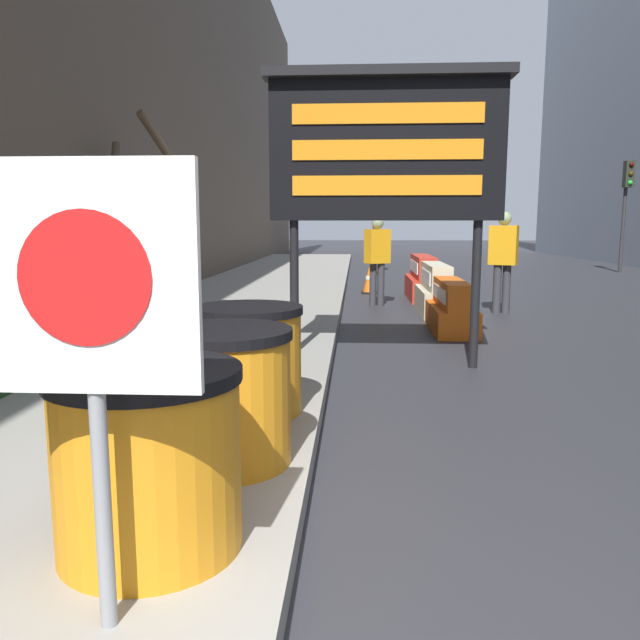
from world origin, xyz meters
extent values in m
cube|color=#1E421E|center=(-3.11, 4.25, 0.53)|extent=(0.90, 5.39, 0.73)
cylinder|color=#4C3D2D|center=(-3.03, 7.72, 1.20)|extent=(0.26, 0.26, 2.07)
cylinder|color=#4C3D2D|center=(-2.65, 8.19, 1.95)|extent=(0.94, 0.94, 0.94)
cylinder|color=#4C3D2D|center=(-3.41, 7.62, 2.29)|extent=(0.29, 0.86, 1.17)
cylinder|color=#4C3D2D|center=(-2.52, 7.46, 2.61)|extent=(0.55, 1.13, 1.13)
cylinder|color=#4C3D2D|center=(-2.62, 7.80, 2.00)|extent=(0.25, 0.89, 0.88)
cylinder|color=orange|center=(-0.64, 0.77, 0.54)|extent=(0.81, 0.81, 0.76)
cylinder|color=black|center=(-0.64, 0.77, 0.95)|extent=(0.84, 0.84, 0.06)
cylinder|color=orange|center=(-0.52, 1.79, 0.54)|extent=(0.81, 0.81, 0.76)
cylinder|color=black|center=(-0.52, 1.79, 0.95)|extent=(0.84, 0.84, 0.06)
cylinder|color=orange|center=(-0.55, 2.81, 0.54)|extent=(0.81, 0.81, 0.76)
cylinder|color=black|center=(-0.55, 2.81, 0.95)|extent=(0.84, 0.84, 0.06)
cylinder|color=gray|center=(-0.61, 0.21, 0.79)|extent=(0.06, 0.06, 1.26)
cube|color=white|center=(-0.61, 0.19, 1.42)|extent=(0.75, 0.04, 0.77)
cylinder|color=red|center=(-0.61, 0.17, 1.42)|extent=(0.45, 0.01, 0.45)
cylinder|color=black|center=(-0.42, 5.13, 0.82)|extent=(0.10, 0.10, 1.63)
cylinder|color=black|center=(1.58, 5.13, 0.82)|extent=(0.10, 0.10, 1.63)
cube|color=black|center=(0.58, 5.13, 2.37)|extent=(2.51, 0.24, 1.48)
cube|color=black|center=(0.58, 5.05, 3.16)|extent=(2.63, 0.34, 0.10)
cube|color=orange|center=(0.58, 5.00, 2.74)|extent=(2.01, 0.02, 0.21)
cube|color=orange|center=(0.58, 5.00, 2.37)|extent=(2.01, 0.02, 0.21)
cube|color=orange|center=(0.58, 5.00, 2.00)|extent=(2.01, 0.02, 0.21)
cube|color=orange|center=(1.69, 7.51, 0.19)|extent=(0.59, 1.65, 0.38)
cube|color=orange|center=(1.69, 7.51, 0.57)|extent=(0.36, 1.65, 0.38)
cube|color=white|center=(1.50, 7.51, 0.57)|extent=(0.02, 1.32, 0.19)
cube|color=beige|center=(1.69, 9.44, 0.22)|extent=(0.58, 1.81, 0.44)
cube|color=beige|center=(1.69, 9.44, 0.67)|extent=(0.35, 1.81, 0.44)
cube|color=white|center=(1.50, 9.44, 0.67)|extent=(0.02, 1.45, 0.22)
cube|color=red|center=(1.69, 11.64, 0.23)|extent=(0.62, 2.07, 0.46)
cube|color=red|center=(1.69, 11.64, 0.69)|extent=(0.37, 2.07, 0.46)
cube|color=white|center=(1.49, 11.64, 0.69)|extent=(0.02, 1.66, 0.23)
cube|color=black|center=(1.83, 14.60, 0.02)|extent=(0.39, 0.39, 0.04)
cone|color=orange|center=(1.83, 14.60, 0.37)|extent=(0.31, 0.31, 0.65)
cylinder|color=white|center=(1.83, 14.60, 0.40)|extent=(0.18, 0.18, 0.09)
cube|color=black|center=(0.56, 12.60, 0.02)|extent=(0.35, 0.35, 0.04)
cone|color=orange|center=(0.56, 12.60, 0.34)|extent=(0.28, 0.28, 0.59)
cylinder|color=white|center=(0.56, 12.60, 0.37)|extent=(0.16, 0.16, 0.08)
cylinder|color=#2D2D30|center=(0.81, 17.65, 1.91)|extent=(0.12, 0.12, 3.81)
cube|color=#23281E|center=(0.81, 17.49, 3.39)|extent=(0.28, 0.28, 0.84)
sphere|color=red|center=(0.81, 17.34, 3.67)|extent=(0.15, 0.15, 0.15)
sphere|color=#392C06|center=(0.81, 17.34, 3.39)|extent=(0.15, 0.15, 0.15)
sphere|color=black|center=(0.81, 17.34, 3.11)|extent=(0.15, 0.15, 0.15)
cylinder|color=#2D2D30|center=(9.00, 19.44, 1.80)|extent=(0.12, 0.12, 3.60)
cube|color=#23281E|center=(9.00, 19.28, 3.18)|extent=(0.28, 0.28, 0.84)
sphere|color=#360605|center=(9.00, 19.13, 3.46)|extent=(0.15, 0.15, 0.15)
sphere|color=#392C06|center=(9.00, 19.13, 3.18)|extent=(0.15, 0.15, 0.15)
sphere|color=green|center=(9.00, 19.13, 2.90)|extent=(0.15, 0.15, 0.15)
cylinder|color=#333338|center=(0.59, 10.46, 0.42)|extent=(0.14, 0.14, 0.83)
cylinder|color=#333338|center=(0.75, 10.46, 0.42)|extent=(0.14, 0.14, 0.83)
cube|color=orange|center=(0.67, 10.46, 1.16)|extent=(0.53, 0.46, 0.66)
sphere|color=gray|center=(0.67, 10.46, 1.61)|extent=(0.23, 0.23, 0.23)
cylinder|color=#333338|center=(2.79, 9.49, 0.44)|extent=(0.14, 0.14, 0.88)
cylinder|color=#333338|center=(2.95, 9.49, 0.44)|extent=(0.14, 0.14, 0.88)
cube|color=orange|center=(2.87, 9.49, 1.22)|extent=(0.55, 0.45, 0.69)
sphere|color=gray|center=(2.87, 9.49, 1.69)|extent=(0.24, 0.24, 0.24)
camera|label=1|loc=(0.27, -1.80, 1.60)|focal=35.00mm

